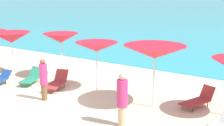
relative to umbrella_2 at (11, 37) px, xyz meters
The scene contains 10 objects.
ground_plane 8.76m from the umbrella_2, 62.71° to the left, with size 50.00×100.00×0.30m, color beige.
umbrella_2 is the anchor object (origin of this frame).
umbrella_3 2.57m from the umbrella_2, 22.93° to the left, with size 1.82×1.82×2.23m.
umbrella_4 5.02m from the umbrella_2, ahead, with size 1.92×1.92×2.15m.
umbrella_5 7.86m from the umbrella_2, ahead, with size 2.45×2.45×2.37m.
lounge_chair_3 2.49m from the umbrella_2, 14.70° to the right, with size 1.03×1.57×0.64m.
lounge_chair_4 3.71m from the umbrella_2, ahead, with size 1.04×1.67×0.72m.
lounge_chair_5 9.47m from the umbrella_2, ahead, with size 1.04×1.60×0.71m.
beachgoer_3 8.10m from the umbrella_2, 15.23° to the right, with size 0.36×0.36×1.77m.
beachgoer_4 4.40m from the umbrella_2, 24.21° to the right, with size 0.31×0.31×1.69m.
Camera 1 is at (8.85, -7.91, 4.46)m, focal length 51.08 mm.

